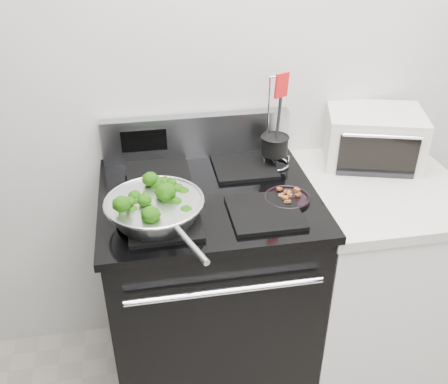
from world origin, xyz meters
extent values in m
cube|color=silver|center=(0.00, 1.75, 1.35)|extent=(4.00, 0.02, 2.70)
cube|color=black|center=(-0.30, 1.41, 0.46)|extent=(0.76, 0.66, 0.92)
cube|color=black|center=(-0.30, 1.41, 0.94)|extent=(0.79, 0.69, 0.03)
cube|color=#99999E|center=(-0.30, 1.72, 1.04)|extent=(0.76, 0.05, 0.18)
cube|color=black|center=(-0.47, 1.24, 0.96)|extent=(0.24, 0.24, 0.01)
cube|color=black|center=(-0.13, 1.24, 0.96)|extent=(0.24, 0.24, 0.01)
cube|color=black|center=(-0.47, 1.58, 0.96)|extent=(0.24, 0.24, 0.01)
cube|color=black|center=(-0.13, 1.58, 0.96)|extent=(0.24, 0.24, 0.01)
cube|color=white|center=(0.39, 1.41, 0.44)|extent=(0.60, 0.66, 0.88)
cube|color=beige|center=(0.39, 1.41, 0.90)|extent=(0.62, 0.68, 0.04)
torus|color=silver|center=(-0.50, 1.26, 1.03)|extent=(0.33, 0.33, 0.01)
cylinder|color=silver|center=(-0.41, 1.02, 1.02)|extent=(0.09, 0.19, 0.02)
cylinder|color=black|center=(-0.03, 1.32, 0.95)|extent=(0.16, 0.16, 0.01)
cylinder|color=black|center=(-0.01, 1.58, 1.04)|extent=(0.10, 0.10, 0.07)
cylinder|color=black|center=(-0.01, 1.58, 1.13)|extent=(0.02, 0.02, 0.23)
cube|color=red|center=(-0.01, 1.58, 1.29)|extent=(0.06, 0.03, 0.09)
cube|color=silver|center=(0.42, 1.60, 1.03)|extent=(0.44, 0.38, 0.22)
cube|color=black|center=(0.42, 1.46, 1.02)|extent=(0.29, 0.09, 0.15)
camera|label=1|loc=(-0.52, -0.13, 1.90)|focal=40.00mm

